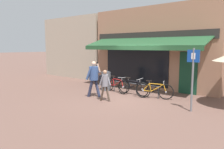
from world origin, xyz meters
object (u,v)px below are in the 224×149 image
bicycle_orange (154,91)px  litter_bin (106,80)px  bicycle_red (116,85)px  bicycle_black (133,87)px  pedestrian_child (104,82)px  parking_sign (193,73)px  pedestrian_adult (94,75)px

bicycle_orange → litter_bin: 2.95m
bicycle_red → bicycle_black: bearing=15.8°
pedestrian_child → parking_sign: bearing=13.8°
bicycle_red → pedestrian_adult: 1.61m
bicycle_black → bicycle_orange: (1.19, -0.02, -0.01)m
pedestrian_adult → bicycle_orange: bearing=26.7°
pedestrian_adult → pedestrian_child: bearing=-22.2°
bicycle_red → pedestrian_child: pedestrian_child is taller
bicycle_orange → parking_sign: (2.00, -0.92, 1.04)m
bicycle_red → parking_sign: bearing=1.2°
bicycle_red → pedestrian_child: size_ratio=1.31×
bicycle_black → parking_sign: parking_sign is taller
parking_sign → bicycle_black: bearing=163.5°
litter_bin → parking_sign: 5.12m
bicycle_black → parking_sign: size_ratio=0.79×
bicycle_red → pedestrian_adult: size_ratio=1.05×
bicycle_red → litter_bin: bearing=-172.6°
bicycle_black → bicycle_orange: bicycle_black is taller
parking_sign → litter_bin: bearing=168.8°
pedestrian_adult → parking_sign: size_ratio=0.74×
bicycle_black → parking_sign: (3.20, -0.95, 1.03)m
pedestrian_child → litter_bin: 2.37m
bicycle_red → pedestrian_child: (0.75, -1.74, 0.48)m
bicycle_red → bicycle_orange: 2.20m
bicycle_orange → litter_bin: litter_bin is taller
bicycle_black → parking_sign: 3.49m
bicycle_red → bicycle_orange: bearing=13.8°
bicycle_black → bicycle_orange: bearing=2.6°
bicycle_red → pedestrian_adult: (-0.15, -1.47, 0.64)m
bicycle_red → parking_sign: size_ratio=0.78×
bicycle_orange → bicycle_red: bearing=160.0°
bicycle_orange → parking_sign: parking_sign is taller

